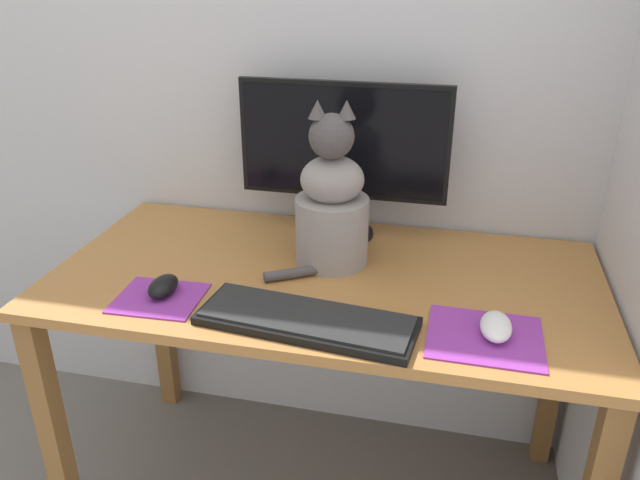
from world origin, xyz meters
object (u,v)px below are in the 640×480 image
at_px(monitor, 343,151).
at_px(keyboard, 307,320).
at_px(computer_mouse_left, 163,286).
at_px(computer_mouse_right, 496,326).
at_px(cat, 331,205).

height_order(monitor, keyboard, monitor).
height_order(computer_mouse_left, computer_mouse_right, computer_mouse_left).
bearing_deg(monitor, computer_mouse_right, -46.49).
bearing_deg(keyboard, monitor, 98.23).
xyz_separation_m(monitor, computer_mouse_right, (0.40, -0.42, -0.21)).
height_order(keyboard, computer_mouse_right, computer_mouse_right).
distance_m(computer_mouse_left, cat, 0.43).
bearing_deg(cat, computer_mouse_right, -43.38).
distance_m(keyboard, cat, 0.32).
bearing_deg(monitor, computer_mouse_left, -127.88).
bearing_deg(computer_mouse_left, monitor, 52.12).
distance_m(monitor, computer_mouse_right, 0.61).
distance_m(monitor, computer_mouse_left, 0.57).
bearing_deg(cat, computer_mouse_left, -154.02).
xyz_separation_m(keyboard, cat, (-0.01, 0.29, 0.14)).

